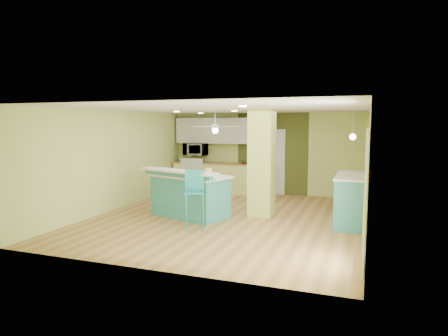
{
  "coord_description": "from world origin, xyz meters",
  "views": [
    {
      "loc": [
        2.99,
        -8.53,
        2.17
      ],
      "look_at": [
        -0.25,
        0.4,
        1.11
      ],
      "focal_mm": 32.0,
      "sensor_mm": 36.0,
      "label": 1
    }
  ],
  "objects_px": {
    "peninsula": "(190,194)",
    "canister": "(209,172)",
    "bar_stool": "(195,190)",
    "fruit_bowl": "(246,163)",
    "side_counter": "(352,199)"
  },
  "relations": [
    {
      "from": "canister",
      "to": "peninsula",
      "type": "bearing_deg",
      "value": -166.22
    },
    {
      "from": "side_counter",
      "to": "canister",
      "type": "height_order",
      "value": "canister"
    },
    {
      "from": "bar_stool",
      "to": "side_counter",
      "type": "xyz_separation_m",
      "value": [
        3.06,
        1.51,
        -0.27
      ]
    },
    {
      "from": "peninsula",
      "to": "canister",
      "type": "bearing_deg",
      "value": 31.98
    },
    {
      "from": "bar_stool",
      "to": "canister",
      "type": "relative_size",
      "value": 7.36
    },
    {
      "from": "fruit_bowl",
      "to": "side_counter",
      "type": "bearing_deg",
      "value": -39.95
    },
    {
      "from": "peninsula",
      "to": "bar_stool",
      "type": "xyz_separation_m",
      "value": [
        0.56,
        -0.94,
        0.29
      ]
    },
    {
      "from": "bar_stool",
      "to": "fruit_bowl",
      "type": "bearing_deg",
      "value": 69.81
    },
    {
      "from": "peninsula",
      "to": "canister",
      "type": "relative_size",
      "value": 13.62
    },
    {
      "from": "side_counter",
      "to": "peninsula",
      "type": "bearing_deg",
      "value": -171.12
    },
    {
      "from": "side_counter",
      "to": "canister",
      "type": "xyz_separation_m",
      "value": [
        -3.17,
        -0.46,
        0.52
      ]
    },
    {
      "from": "bar_stool",
      "to": "side_counter",
      "type": "distance_m",
      "value": 3.42
    },
    {
      "from": "peninsula",
      "to": "fruit_bowl",
      "type": "relative_size",
      "value": 7.51
    },
    {
      "from": "side_counter",
      "to": "canister",
      "type": "distance_m",
      "value": 3.24
    },
    {
      "from": "bar_stool",
      "to": "canister",
      "type": "xyz_separation_m",
      "value": [
        -0.11,
        1.05,
        0.26
      ]
    }
  ]
}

